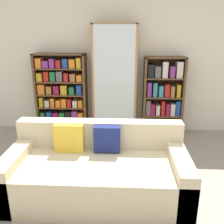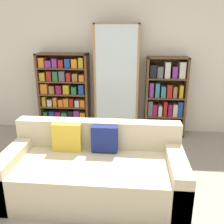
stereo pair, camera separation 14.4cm
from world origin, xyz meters
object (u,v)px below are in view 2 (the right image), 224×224
Objects in this scene: display_cabinet at (117,82)px; bookshelf_right at (165,98)px; bookshelf_left at (64,94)px; couch at (94,171)px; wine_bottle at (135,151)px.

display_cabinet is 1.39× the size of bookshelf_right.
bookshelf_left is at bearing 179.13° from display_cabinet.
couch is 2.18m from bookshelf_left.
bookshelf_left is (-0.88, 1.94, 0.45)m from couch.
bookshelf_right is at bearing 61.92° from couch.
bookshelf_left reaches higher than couch.
display_cabinet is at bearing -0.87° from bookshelf_left.
bookshelf_right reaches higher than wine_bottle.
wine_bottle is at bearing -116.48° from bookshelf_right.
wine_bottle is (-0.54, -1.07, -0.56)m from bookshelf_right.
display_cabinet reaches higher than bookshelf_left.
couch is 1.44× the size of bookshelf_right.
bookshelf_left is 1.85m from wine_bottle.
bookshelf_right is 4.25× the size of wine_bottle.
display_cabinet is (1.01, -0.02, 0.26)m from bookshelf_left.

